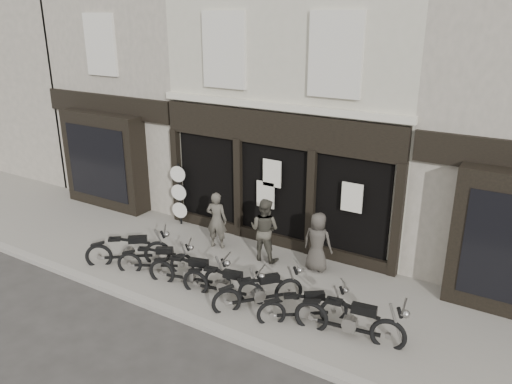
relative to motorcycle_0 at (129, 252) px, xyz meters
The scene contains 17 objects.
ground_plane 2.66m from the motorcycle_0, ahead, with size 90.00×90.00×0.00m, color #2D2B28.
pavement 2.83m from the motorcycle_0, 20.73° to the left, with size 30.00×4.20×0.12m, color slate.
kerb 2.89m from the motorcycle_0, 23.77° to the right, with size 30.00×0.25×0.13m, color gray.
central_building 7.54m from the motorcycle_0, 66.52° to the left, with size 7.30×6.22×8.34m.
neighbour_left 7.93m from the motorcycle_0, 121.88° to the left, with size 5.60×6.73×8.34m.
filler_left 13.84m from the motorcycle_0, 152.83° to the left, with size 11.00×6.00×8.20m, color #A29789.
motorcycle_0 is the anchor object (origin of this frame).
motorcycle_1 0.92m from the motorcycle_0, ahead, with size 1.79×1.21×0.95m.
motorcycle_2 2.08m from the motorcycle_0, ahead, with size 2.10×0.83×1.03m.
motorcycle_3 3.07m from the motorcycle_0, ahead, with size 2.05×0.70×0.99m.
motorcycle_4 3.96m from the motorcycle_0, ahead, with size 1.59×1.75×1.02m.
motorcycle_5 5.07m from the motorcycle_0, ahead, with size 1.68×1.40×0.95m.
motorcycle_6 6.12m from the motorcycle_0, ahead, with size 2.30×0.67×1.10m.
man_left 2.49m from the motorcycle_0, 55.17° to the left, with size 0.59×0.39×1.62m, color #46423A.
man_centre 3.59m from the motorcycle_0, 35.39° to the left, with size 0.83×0.65×1.70m, color #413E34.
man_right 4.91m from the motorcycle_0, 27.33° to the left, with size 0.76×0.49×1.55m, color #38342F.
advert_sign_post 2.83m from the motorcycle_0, 101.04° to the left, with size 0.50×0.32×2.08m.
Camera 1 is at (6.36, -8.37, 6.30)m, focal length 35.00 mm.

